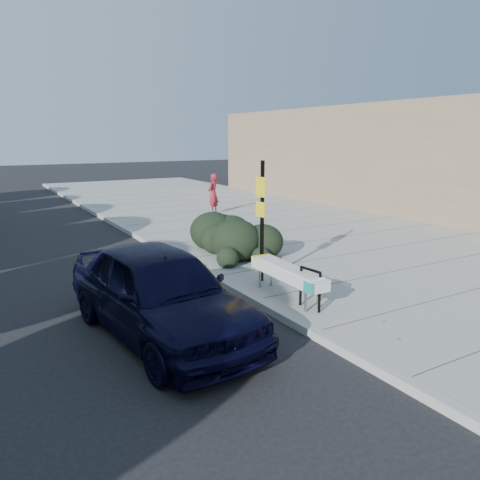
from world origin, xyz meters
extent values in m
plane|color=black|center=(0.00, 0.00, 0.00)|extent=(120.00, 120.00, 0.00)
cube|color=gray|center=(5.60, 5.00, 0.07)|extent=(11.20, 50.00, 0.15)
cube|color=#9E9E99|center=(0.00, 5.00, 0.08)|extent=(0.22, 50.00, 0.17)
cylinder|color=gray|center=(0.40, -1.13, 0.38)|extent=(0.05, 0.05, 0.45)
cylinder|color=gray|center=(0.72, -1.14, 0.38)|extent=(0.05, 0.05, 0.45)
cylinder|color=gray|center=(0.48, 0.67, 0.38)|extent=(0.05, 0.05, 0.45)
cylinder|color=gray|center=(0.80, 0.66, 0.38)|extent=(0.05, 0.05, 0.45)
cylinder|color=gray|center=(0.44, -0.23, 0.57)|extent=(0.12, 1.80, 0.04)
cylinder|color=gray|center=(0.76, -0.24, 0.57)|extent=(0.12, 1.80, 0.04)
cube|color=#B2B2B2|center=(0.60, -0.24, 0.73)|extent=(0.57, 2.39, 0.25)
cube|color=yellow|center=(0.64, 0.70, 0.86)|extent=(0.50, 0.49, 0.02)
cube|color=teal|center=(0.33, -1.30, 0.73)|extent=(0.06, 0.27, 0.22)
cylinder|color=black|center=(0.63, -1.28, 0.57)|extent=(0.06, 0.06, 0.83)
cylinder|color=black|center=(0.57, -0.75, 0.57)|extent=(0.06, 0.06, 0.83)
cylinder|color=black|center=(0.60, -1.02, 0.98)|extent=(0.12, 0.54, 0.06)
cube|color=black|center=(0.80, 1.09, 1.62)|extent=(0.08, 0.08, 2.93)
cube|color=yellow|center=(0.74, 1.09, 2.46)|extent=(0.06, 0.34, 0.47)
cube|color=yellow|center=(0.74, 1.09, 1.93)|extent=(0.06, 0.32, 0.36)
ellipsoid|color=black|center=(1.50, 4.13, 0.81)|extent=(2.70, 3.88, 1.32)
imported|color=black|center=(-2.39, -0.38, 0.85)|extent=(2.51, 5.16, 1.70)
imported|color=maroon|center=(4.61, 11.03, 1.06)|extent=(0.79, 0.76, 1.83)
camera|label=1|loc=(-5.27, -8.13, 3.61)|focal=35.00mm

